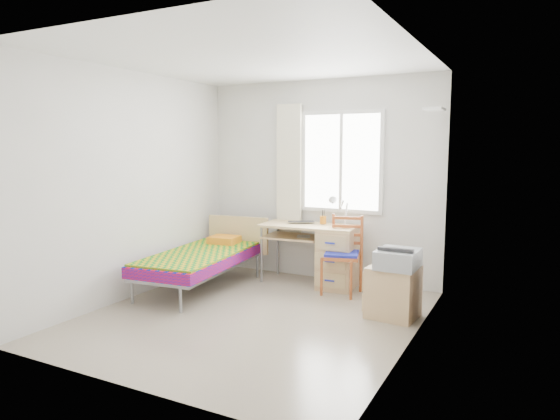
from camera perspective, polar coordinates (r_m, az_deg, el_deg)
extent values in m
plane|color=#BCAD93|center=(5.29, -3.07, -12.02)|extent=(3.50, 3.50, 0.00)
plane|color=white|center=(5.06, -3.27, 16.98)|extent=(3.50, 3.50, 0.00)
plane|color=silver|center=(6.57, 4.61, 3.35)|extent=(3.20, 0.00, 3.20)
plane|color=silver|center=(5.98, -16.51, 2.70)|extent=(0.00, 3.50, 3.50)
plane|color=silver|center=(4.42, 15.01, 1.25)|extent=(0.00, 3.50, 3.50)
cube|color=white|center=(6.43, 7.04, 5.47)|extent=(1.10, 0.04, 1.30)
cube|color=white|center=(6.42, 7.01, 5.47)|extent=(1.00, 0.02, 1.20)
cube|color=white|center=(6.42, 6.99, 5.47)|extent=(0.04, 0.02, 1.20)
cube|color=white|center=(6.68, 1.05, 4.73)|extent=(0.35, 0.05, 1.70)
cube|color=white|center=(5.81, 17.24, 10.94)|extent=(0.20, 0.32, 0.03)
cube|color=gray|center=(6.21, -9.12, -6.18)|extent=(1.00, 1.90, 0.05)
cube|color=red|center=(6.20, -9.13, -5.53)|extent=(1.04, 1.92, 0.13)
cube|color=gold|center=(6.17, -9.26, -4.90)|extent=(1.01, 1.80, 0.03)
cube|color=tan|center=(6.88, -4.80, -2.80)|extent=(0.88, 0.14, 0.50)
cube|color=orange|center=(6.69, -6.39, -3.38)|extent=(0.39, 0.34, 0.09)
cylinder|color=gray|center=(5.87, -16.56, -8.85)|extent=(0.04, 0.04, 0.29)
cylinder|color=gray|center=(6.73, -2.61, -6.49)|extent=(0.04, 0.04, 0.29)
cube|color=tan|center=(6.33, 3.36, -1.83)|extent=(1.25, 0.64, 0.03)
cube|color=tan|center=(6.26, 6.66, -5.53)|extent=(0.46, 0.56, 0.73)
cube|color=tan|center=(6.45, 1.53, -3.07)|extent=(0.77, 0.56, 0.02)
cylinder|color=gray|center=(6.45, -2.14, -5.09)|extent=(0.03, 0.03, 0.73)
cylinder|color=gray|center=(6.85, -0.25, -4.36)|extent=(0.03, 0.03, 0.73)
cube|color=#AE5721|center=(5.97, 7.07, -5.27)|extent=(0.50, 0.50, 0.04)
cube|color=navy|center=(5.96, 7.08, -4.99)|extent=(0.47, 0.47, 0.04)
cube|color=#AE5721|center=(6.09, 7.71, -2.33)|extent=(0.36, 0.13, 0.40)
cylinder|color=#AE5721|center=(5.92, 4.76, -7.61)|extent=(0.03, 0.03, 0.45)
cylinder|color=#AE5721|center=(6.08, 9.29, -4.99)|extent=(0.04, 0.04, 0.93)
cube|color=tan|center=(5.31, 12.80, -9.13)|extent=(0.52, 0.47, 0.53)
cube|color=tan|center=(5.34, 10.28, -7.64)|extent=(0.05, 0.39, 0.19)
cube|color=tan|center=(5.40, 10.23, -9.89)|extent=(0.05, 0.39, 0.19)
cube|color=gray|center=(5.19, 13.33, -5.46)|extent=(0.40, 0.46, 0.19)
cube|color=black|center=(5.17, 13.36, -4.45)|extent=(0.32, 0.38, 0.02)
imported|color=black|center=(6.40, 2.47, -1.47)|extent=(0.40, 0.36, 0.03)
cylinder|color=orange|center=(6.41, 4.94, -1.14)|extent=(0.10, 0.10, 0.10)
cylinder|color=white|center=(6.17, 7.51, -1.84)|extent=(0.10, 0.10, 0.03)
cylinder|color=white|center=(6.15, 7.53, -0.51)|extent=(0.02, 0.12, 0.27)
cylinder|color=white|center=(6.06, 7.12, 0.71)|extent=(0.13, 0.24, 0.11)
cone|color=white|center=(5.99, 6.07, 0.94)|extent=(0.14, 0.15, 0.13)
imported|color=gray|center=(6.43, 1.93, -3.10)|extent=(0.25, 0.29, 0.02)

